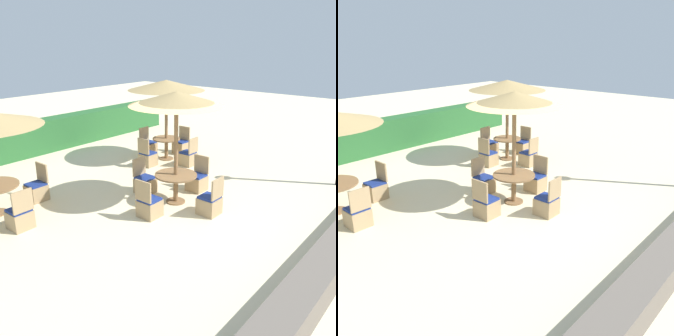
% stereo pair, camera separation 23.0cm
% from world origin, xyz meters
% --- Properties ---
extents(ground_plane, '(40.00, 40.00, 0.00)m').
position_xyz_m(ground_plane, '(0.00, 0.00, 0.00)').
color(ground_plane, beige).
extents(hedge_row, '(13.00, 0.70, 1.16)m').
position_xyz_m(hedge_row, '(0.00, 6.87, 0.58)').
color(hedge_row, '#28602D').
rests_on(hedge_row, ground_plane).
extents(parasol_back_right, '(2.48, 2.48, 2.64)m').
position_xyz_m(parasol_back_right, '(2.69, 2.90, 2.46)').
color(parasol_back_right, olive).
rests_on(parasol_back_right, ground_plane).
extents(round_table_back_right, '(0.92, 0.92, 0.73)m').
position_xyz_m(round_table_back_right, '(2.69, 2.90, 0.54)').
color(round_table_back_right, olive).
rests_on(round_table_back_right, ground_plane).
extents(patio_chair_back_right_north, '(0.46, 0.46, 0.93)m').
position_xyz_m(patio_chair_back_right_north, '(2.74, 3.78, 0.26)').
color(patio_chair_back_right_north, tan).
rests_on(patio_chair_back_right_north, ground_plane).
extents(patio_chair_back_right_south, '(0.46, 0.46, 0.93)m').
position_xyz_m(patio_chair_back_right_south, '(2.64, 1.94, 0.26)').
color(patio_chair_back_right_south, tan).
rests_on(patio_chair_back_right_south, ground_plane).
extents(patio_chair_back_right_west, '(0.46, 0.46, 0.93)m').
position_xyz_m(patio_chair_back_right_west, '(1.76, 2.90, 0.26)').
color(patio_chair_back_right_west, tan).
rests_on(patio_chair_back_right_west, ground_plane).
extents(patio_chair_back_right_east, '(0.46, 0.46, 0.93)m').
position_xyz_m(patio_chair_back_right_east, '(3.58, 2.95, 0.26)').
color(patio_chair_back_right_east, tan).
rests_on(patio_chair_back_right_east, ground_plane).
extents(patio_chair_back_left_south, '(0.46, 0.46, 0.93)m').
position_xyz_m(patio_chair_back_left_south, '(-3.09, 2.17, 0.26)').
color(patio_chair_back_left_south, tan).
rests_on(patio_chair_back_left_south, ground_plane).
extents(patio_chair_back_left_east, '(0.46, 0.46, 0.93)m').
position_xyz_m(patio_chair_back_left_east, '(-2.01, 3.24, 0.26)').
color(patio_chair_back_left_east, tan).
rests_on(patio_chair_back_left_east, ground_plane).
extents(parasol_center, '(2.24, 2.24, 2.75)m').
position_xyz_m(parasol_center, '(0.12, 0.45, 2.57)').
color(parasol_center, olive).
rests_on(parasol_center, ground_plane).
extents(round_table_center, '(1.04, 1.04, 0.74)m').
position_xyz_m(round_table_center, '(0.12, 0.45, 0.58)').
color(round_table_center, olive).
rests_on(round_table_center, ground_plane).
extents(patio_chair_center_west, '(0.46, 0.46, 0.93)m').
position_xyz_m(patio_chair_center_west, '(-0.91, 0.41, 0.26)').
color(patio_chair_center_west, tan).
rests_on(patio_chair_center_west, ground_plane).
extents(patio_chair_center_north, '(0.46, 0.46, 0.93)m').
position_xyz_m(patio_chair_center_north, '(0.08, 1.46, 0.26)').
color(patio_chair_center_north, tan).
rests_on(patio_chair_center_north, ground_plane).
extents(patio_chair_center_east, '(0.46, 0.46, 0.93)m').
position_xyz_m(patio_chair_center_east, '(1.10, 0.49, 0.26)').
color(patio_chair_center_east, tan).
rests_on(patio_chair_center_east, ground_plane).
extents(patio_chair_center_south, '(0.46, 0.46, 0.93)m').
position_xyz_m(patio_chair_center_south, '(0.09, -0.58, 0.26)').
color(patio_chair_center_south, tan).
rests_on(patio_chair_center_south, ground_plane).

